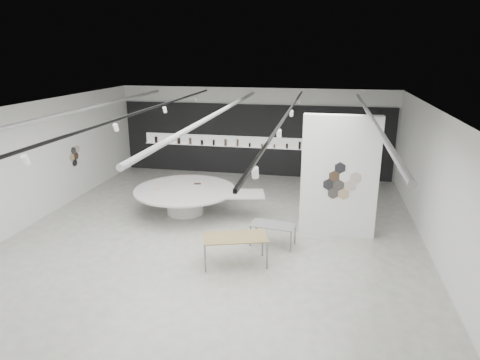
% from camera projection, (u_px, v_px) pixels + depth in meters
% --- Properties ---
extents(room, '(12.02, 14.02, 3.82)m').
position_uv_depth(room, '(211.00, 170.00, 12.09)').
color(room, '#B7B7AD').
rests_on(room, ground).
extents(back_wall_display, '(11.80, 0.27, 3.10)m').
position_uv_depth(back_wall_display, '(253.00, 140.00, 18.74)').
color(back_wall_display, black).
rests_on(back_wall_display, ground).
extents(partition_column, '(2.20, 0.38, 3.60)m').
position_uv_depth(partition_column, '(339.00, 177.00, 12.43)').
color(partition_column, white).
rests_on(partition_column, ground).
extents(display_island, '(4.79, 4.02, 0.87)m').
position_uv_depth(display_island, '(187.00, 197.00, 14.43)').
color(display_island, white).
rests_on(display_island, ground).
extents(sample_table_wood, '(1.81, 1.27, 0.77)m').
position_uv_depth(sample_table_wood, '(235.00, 239.00, 10.93)').
color(sample_table_wood, olive).
rests_on(sample_table_wood, ground).
extents(sample_table_stone, '(1.31, 0.79, 0.63)m').
position_uv_depth(sample_table_stone, '(273.00, 226.00, 12.02)').
color(sample_table_stone, gray).
rests_on(sample_table_stone, ground).
extents(kitchen_counter, '(1.48, 0.69, 1.13)m').
position_uv_depth(kitchen_counter, '(322.00, 171.00, 18.10)').
color(kitchen_counter, white).
rests_on(kitchen_counter, ground).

